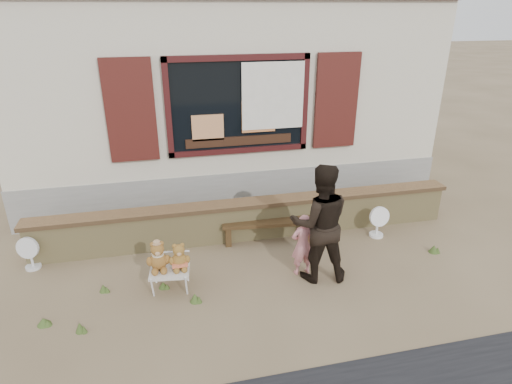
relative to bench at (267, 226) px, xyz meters
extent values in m
plane|color=brown|center=(-0.23, -0.80, -0.28)|extent=(80.00, 80.00, 0.00)
cube|color=#BAB297|center=(-0.23, 3.70, 2.12)|extent=(8.00, 5.00, 3.20)
cube|color=gray|center=(-0.23, 3.70, 0.12)|extent=(8.04, 5.04, 0.80)
cube|color=black|center=(-0.23, 1.17, 1.77)|extent=(2.30, 0.04, 1.50)
cube|color=#381010|center=(-0.23, 1.15, 2.57)|extent=(2.50, 0.08, 0.10)
cube|color=#381010|center=(-0.23, 1.15, 0.97)|extent=(2.50, 0.08, 0.10)
cube|color=#381010|center=(-1.43, 1.15, 1.77)|extent=(0.10, 0.08, 1.70)
cube|color=#381010|center=(0.97, 1.15, 1.77)|extent=(0.10, 0.08, 1.70)
cube|color=#3E1411|center=(-2.03, 1.14, 1.77)|extent=(0.80, 0.07, 1.70)
cube|color=#3E1411|center=(1.57, 1.14, 1.77)|extent=(0.80, 0.07, 1.70)
cube|color=beige|center=(0.37, 1.10, 1.92)|extent=(1.10, 0.02, 1.15)
cube|color=black|center=(-0.23, 1.14, 1.15)|extent=(1.90, 0.06, 0.16)
cube|color=tan|center=(-0.78, 1.14, 1.42)|extent=(0.55, 0.06, 0.45)
cube|color=#E08447|center=(0.12, 1.14, 1.57)|extent=(0.60, 0.06, 0.55)
cube|color=tan|center=(-0.23, 0.20, 0.02)|extent=(7.00, 0.30, 0.60)
cube|color=brown|center=(-0.23, 0.20, 0.35)|extent=(7.10, 0.36, 0.07)
cube|color=#342312|center=(0.00, 0.00, 0.08)|extent=(1.51, 0.47, 0.06)
cube|color=#342312|center=(-0.65, 0.07, -0.12)|extent=(0.12, 0.29, 0.32)
cube|color=#342312|center=(0.65, -0.07, -0.12)|extent=(0.12, 0.29, 0.32)
cube|color=beige|center=(-1.63, -0.99, 0.03)|extent=(0.58, 0.53, 0.04)
cylinder|color=silver|center=(-1.87, -1.16, -0.14)|extent=(0.03, 0.03, 0.29)
cylinder|color=silver|center=(-1.43, -1.22, -0.14)|extent=(0.03, 0.03, 0.29)
cylinder|color=silver|center=(-1.83, -0.76, -0.14)|extent=(0.03, 0.03, 0.29)
cylinder|color=silver|center=(-1.38, -0.81, -0.14)|extent=(0.03, 0.03, 0.29)
imported|color=#D98187|center=(0.26, -1.03, 0.20)|extent=(0.37, 0.26, 0.95)
imported|color=black|center=(0.45, -1.16, 0.59)|extent=(0.94, 0.79, 1.74)
cylinder|color=silver|center=(-3.63, -0.01, -0.26)|extent=(0.22, 0.22, 0.04)
cylinder|color=silver|center=(-3.63, -0.01, -0.11)|extent=(0.04, 0.04, 0.29)
cylinder|color=silver|center=(-3.63, -0.01, 0.09)|extent=(0.34, 0.19, 0.33)
cylinder|color=white|center=(1.87, -0.26, -0.26)|extent=(0.24, 0.24, 0.04)
cylinder|color=white|center=(1.87, -0.26, -0.11)|extent=(0.04, 0.04, 0.30)
cylinder|color=white|center=(1.87, -0.26, 0.11)|extent=(0.34, 0.11, 0.35)
cone|color=#3C5321|center=(2.51, -0.96, -0.21)|extent=(0.15, 0.15, 0.13)
cone|color=#3C5321|center=(-2.74, -1.63, -0.21)|extent=(0.12, 0.12, 0.13)
cone|color=#3C5321|center=(-1.74, -0.95, -0.23)|extent=(0.13, 0.13, 0.09)
cone|color=#3C5321|center=(-2.55, -0.86, -0.22)|extent=(0.12, 0.12, 0.11)
cone|color=#3C5321|center=(-3.20, -1.39, -0.23)|extent=(0.17, 0.17, 0.09)
cone|color=#3C5321|center=(-1.33, -1.36, -0.21)|extent=(0.14, 0.14, 0.13)
camera|label=1|loc=(-1.58, -6.08, 3.34)|focal=30.00mm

